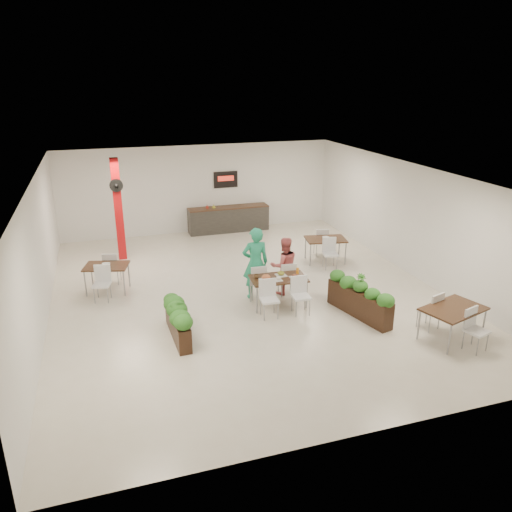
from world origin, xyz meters
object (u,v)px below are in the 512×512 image
Objects in this scene: red_column at (118,209)px; side_table_c at (453,313)px; planter_left at (177,317)px; side_table_a at (107,270)px; diner_woman at (284,266)px; planter_right at (360,296)px; side_table_b at (326,242)px; main_table at (278,282)px; service_counter at (228,218)px; diner_man at (255,263)px.

side_table_c is (6.59, -7.56, -1.01)m from red_column.
planter_left is at bearing 144.93° from side_table_c.
diner_woman is at bearing -3.72° from side_table_a.
planter_right is at bearing 113.53° from side_table_c.
planter_right reaches higher than side_table_c.
planter_right reaches higher than side_table_b.
side_table_b is at bearing 45.44° from main_table.
planter_right is 6.66m from side_table_a.
diner_woman is 4.75m from side_table_a.
red_column is 5.77m from diner_woman.
main_table is 2.84m from planter_left.
red_column is at bearing 98.56° from planter_left.
diner_woman is at bearing 110.77° from side_table_c.
service_counter is at bearing 127.48° from side_table_b.
diner_man is (-0.85, -5.98, 0.46)m from service_counter.
red_column is 7.97m from planter_right.
planter_right is at bearing -92.09° from side_table_b.
diner_woman is (0.80, 0.00, -0.17)m from diner_man.
service_counter reaches higher than diner_woman.
side_table_b is (2.10, 1.90, -0.15)m from diner_woman.
diner_woman is 0.89× the size of planter_left.
side_table_a is at bearing -135.76° from service_counter.
side_table_b is 1.00× the size of side_table_c.
service_counter is 1.76× the size of main_table.
red_column is at bearing -155.00° from service_counter.
diner_man is 1.14× the size of side_table_a.
main_table is 1.02× the size of side_table_c.
main_table is at bearing 120.84° from side_table_c.
service_counter reaches higher than side_table_c.
main_table is at bearing 145.21° from planter_right.
red_column is 2.80m from side_table_a.
planter_right reaches higher than main_table.
side_table_b is (2.90, 1.90, -0.32)m from diner_man.
red_column is 1.58× the size of planter_right.
diner_woman is 2.22m from planter_right.
diner_man is at bearing 120.80° from main_table.
diner_woman reaches higher than side_table_b.
planter_left is at bearing 30.31° from diner_woman.
side_table_c is at bearing -19.63° from side_table_a.
side_table_c is (7.13, -5.01, 0.01)m from side_table_a.
side_table_b is at bearing -134.01° from diner_woman.
main_table is 0.89× the size of diner_man.
diner_man is at bearing -7.49° from side_table_a.
planter_right is at bearing 142.55° from diner_man.
planter_right reaches higher than side_table_a.
side_table_a is 1.00× the size of side_table_b.
diner_man is (3.15, -4.11, -0.69)m from red_column.
service_counter is 1.49× the size of planter_right.
diner_woman reaches higher than main_table.
diner_man is at bearing -98.07° from service_counter.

